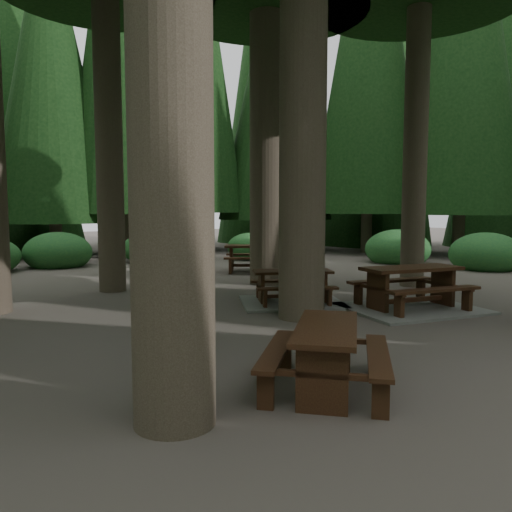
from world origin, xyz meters
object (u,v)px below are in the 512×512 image
picnic_table_a (411,295)px  picnic_table_c (292,293)px  picnic_table_d (256,254)px  picnic_table_e (326,347)px

picnic_table_a → picnic_table_c: size_ratio=1.07×
picnic_table_d → picnic_table_c: bearing=-81.9°
picnic_table_c → picnic_table_d: picnic_table_d is taller
picnic_table_c → picnic_table_e: 5.07m
picnic_table_c → picnic_table_a: bearing=-22.2°
picnic_table_e → picnic_table_c: bearing=11.6°
picnic_table_c → picnic_table_e: picnic_table_e is taller
picnic_table_c → picnic_table_e: bearing=-96.8°
picnic_table_a → picnic_table_e: picnic_table_a is taller
picnic_table_a → picnic_table_e: (-4.17, -2.75, 0.17)m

